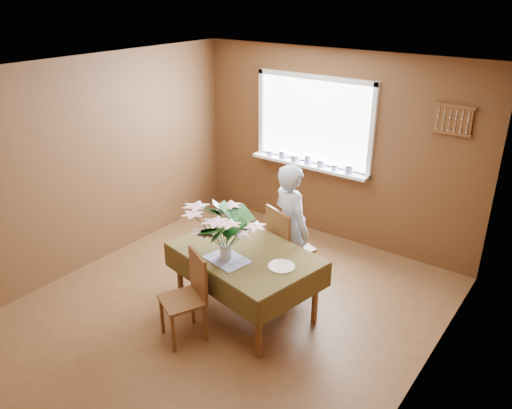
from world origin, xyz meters
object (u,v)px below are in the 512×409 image
Objects in this scene: dining_table at (245,259)px; flower_bouquet at (225,227)px; chair_far at (285,245)px; chair_near at (189,292)px; seated_woman at (291,229)px.

flower_bouquet is at bearing -100.72° from dining_table.
chair_far reaches higher than chair_near.
flower_bouquet is (-0.21, -0.87, 0.31)m from seated_woman.
flower_bouquet is (-0.08, -0.20, 0.43)m from dining_table.
seated_woman is at bearing 76.33° from flower_bouquet.
chair_far is at bearing 103.87° from chair_near.
chair_near is 1.36m from seated_woman.
chair_far is 0.22m from seated_woman.
chair_far is 0.66× the size of seated_woman.
chair_near is 0.60× the size of seated_woman.
flower_bouquet is at bearing 101.59° from chair_near.
chair_far is 1.09× the size of chair_near.
seated_woman is at bearing 90.00° from dining_table.
seated_woman is (0.06, 0.01, 0.22)m from chair_far.
chair_near is at bearing -103.47° from flower_bouquet.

